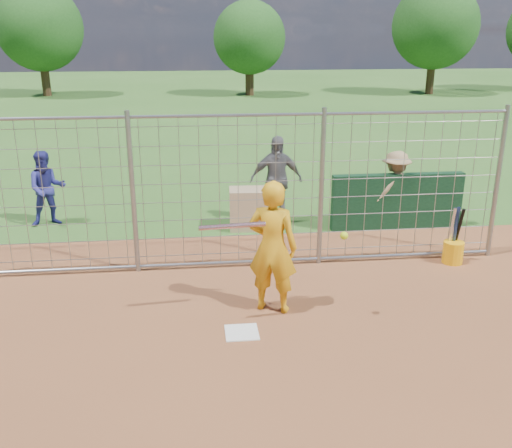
{
  "coord_description": "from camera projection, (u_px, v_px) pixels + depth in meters",
  "views": [
    {
      "loc": [
        -0.55,
        -6.72,
        3.74
      ],
      "look_at": [
        0.3,
        0.8,
        1.15
      ],
      "focal_mm": 40.0,
      "sensor_mm": 36.0,
      "label": 1
    }
  ],
  "objects": [
    {
      "name": "ground",
      "position": [
        240.0,
        326.0,
        7.59
      ],
      "size": [
        100.0,
        100.0,
        0.0
      ],
      "primitive_type": "plane",
      "color": "#2D591E",
      "rests_on": "ground"
    },
    {
      "name": "home_plate",
      "position": [
        242.0,
        333.0,
        7.4
      ],
      "size": [
        0.43,
        0.43,
        0.02
      ],
      "primitive_type": "cube",
      "color": "silver",
      "rests_on": "ground"
    },
    {
      "name": "dugout_wall",
      "position": [
        397.0,
        201.0,
        11.16
      ],
      "size": [
        2.6,
        0.2,
        1.1
      ],
      "primitive_type": "cube",
      "color": "#11381E",
      "rests_on": "ground"
    },
    {
      "name": "batter",
      "position": [
        272.0,
        247.0,
        7.74
      ],
      "size": [
        0.8,
        0.67,
        1.87
      ],
      "primitive_type": "imported",
      "rotation": [
        0.0,
        0.0,
        2.75
      ],
      "color": "orange",
      "rests_on": "ground"
    },
    {
      "name": "bystander_a",
      "position": [
        47.0,
        188.0,
        11.29
      ],
      "size": [
        0.86,
        0.74,
        1.51
      ],
      "primitive_type": "imported",
      "rotation": [
        0.0,
        0.0,
        0.26
      ],
      "color": "navy",
      "rests_on": "ground"
    },
    {
      "name": "bystander_b",
      "position": [
        276.0,
        180.0,
        11.38
      ],
      "size": [
        1.06,
        0.47,
        1.78
      ],
      "primitive_type": "imported",
      "rotation": [
        0.0,
        0.0,
        0.03
      ],
      "color": "#58595D",
      "rests_on": "ground"
    },
    {
      "name": "bystander_c",
      "position": [
        395.0,
        190.0,
        11.18
      ],
      "size": [
        1.13,
        0.9,
        1.53
      ],
      "primitive_type": "imported",
      "rotation": [
        0.0,
        0.0,
        3.54
      ],
      "color": "#9A7B54",
      "rests_on": "ground"
    },
    {
      "name": "equipment_bin",
      "position": [
        250.0,
        209.0,
        11.2
      ],
      "size": [
        0.83,
        0.59,
        0.8
      ],
      "primitive_type": "cube",
      "rotation": [
        0.0,
        0.0,
        -0.05
      ],
      "color": "tan",
      "rests_on": "ground"
    },
    {
      "name": "equipment_in_play",
      "position": [
        260.0,
        228.0,
        7.25
      ],
      "size": [
        1.92,
        0.23,
        0.23
      ],
      "color": "silver",
      "rests_on": "ground"
    },
    {
      "name": "bucket_with_bats",
      "position": [
        453.0,
        249.0,
        9.56
      ],
      "size": [
        0.34,
        0.35,
        0.98
      ],
      "color": "#FFAD0D",
      "rests_on": "ground"
    },
    {
      "name": "backstop_fence",
      "position": [
        229.0,
        194.0,
        9.06
      ],
      "size": [
        9.08,
        0.08,
        2.6
      ],
      "color": "gray",
      "rests_on": "ground"
    },
    {
      "name": "tree_line",
      "position": [
        251.0,
        30.0,
        33.17
      ],
      "size": [
        44.66,
        6.72,
        6.48
      ],
      "color": "#3F2B19",
      "rests_on": "ground"
    }
  ]
}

